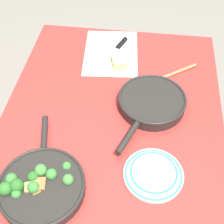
# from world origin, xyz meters

# --- Properties ---
(ground_plane) EXTENTS (14.00, 14.00, 0.00)m
(ground_plane) POSITION_xyz_m (0.00, 0.00, 0.00)
(ground_plane) COLOR slate
(dining_table_red) EXTENTS (1.19, 0.90, 0.76)m
(dining_table_red) POSITION_xyz_m (0.00, 0.00, 0.67)
(dining_table_red) COLOR #B72D28
(dining_table_red) RESTS_ON ground_plane
(skillet_broccoli) EXTENTS (0.45, 0.30, 0.08)m
(skillet_broccoli) POSITION_xyz_m (0.36, -0.20, 0.78)
(skillet_broccoli) COLOR black
(skillet_broccoli) RESTS_ON dining_table_red
(skillet_eggs) EXTENTS (0.42, 0.28, 0.05)m
(skillet_eggs) POSITION_xyz_m (-0.07, 0.16, 0.78)
(skillet_eggs) COLOR black
(skillet_eggs) RESTS_ON dining_table_red
(wooden_spoon) EXTENTS (0.22, 0.29, 0.02)m
(wooden_spoon) POSITION_xyz_m (-0.23, 0.18, 0.76)
(wooden_spoon) COLOR #996B42
(wooden_spoon) RESTS_ON dining_table_red
(parchment_sheet) EXTENTS (0.37, 0.29, 0.00)m
(parchment_sheet) POSITION_xyz_m (-0.40, -0.06, 0.76)
(parchment_sheet) COLOR beige
(parchment_sheet) RESTS_ON dining_table_red
(grater_knife) EXTENTS (0.24, 0.12, 0.02)m
(grater_knife) POSITION_xyz_m (-0.43, -0.03, 0.76)
(grater_knife) COLOR silver
(grater_knife) RESTS_ON dining_table_red
(cheese_block) EXTENTS (0.11, 0.09, 0.04)m
(cheese_block) POSITION_xyz_m (-0.32, -0.01, 0.77)
(cheese_block) COLOR #EFD67A
(cheese_block) RESTS_ON dining_table_red
(dinner_plate_stack) EXTENTS (0.21, 0.21, 0.03)m
(dinner_plate_stack) POSITION_xyz_m (0.26, 0.18, 0.77)
(dinner_plate_stack) COLOR silver
(dinner_plate_stack) RESTS_ON dining_table_red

